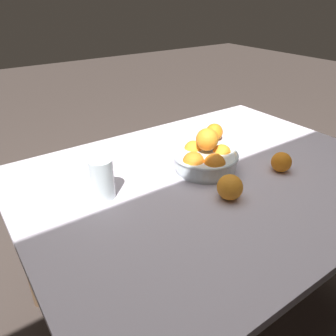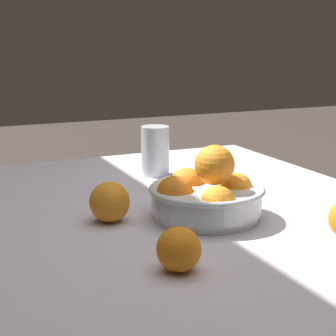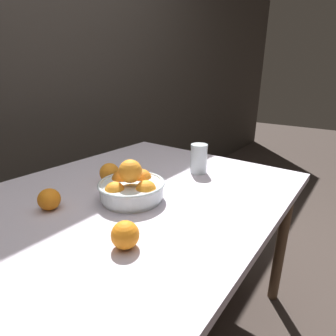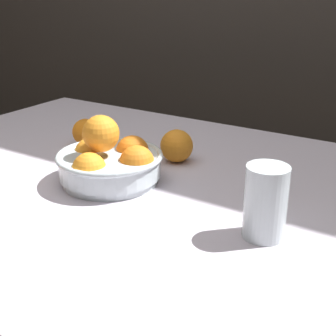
{
  "view_description": "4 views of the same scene",
  "coord_description": "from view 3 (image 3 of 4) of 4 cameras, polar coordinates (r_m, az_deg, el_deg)",
  "views": [
    {
      "loc": [
        0.72,
        0.75,
        1.29
      ],
      "look_at": [
        0.16,
        -0.05,
        0.75
      ],
      "focal_mm": 35.0,
      "sensor_mm": 36.0,
      "label": 1
    },
    {
      "loc": [
        -0.97,
        0.48,
        1.07
      ],
      "look_at": [
        0.16,
        -0.03,
        0.77
      ],
      "focal_mm": 60.0,
      "sensor_mm": 36.0,
      "label": 2
    },
    {
      "loc": [
        -0.6,
        -0.66,
        1.13
      ],
      "look_at": [
        0.19,
        -0.06,
        0.77
      ],
      "focal_mm": 28.0,
      "sensor_mm": 36.0,
      "label": 3
    },
    {
      "loc": [
        0.63,
        -0.8,
        1.12
      ],
      "look_at": [
        0.16,
        -0.05,
        0.77
      ],
      "focal_mm": 50.0,
      "sensor_mm": 36.0,
      "label": 4
    }
  ],
  "objects": [
    {
      "name": "juice_glass",
      "position": [
        1.2,
        6.7,
        1.78
      ],
      "size": [
        0.08,
        0.08,
        0.13
      ],
      "color": "#F4A314",
      "rests_on": "dining_table"
    },
    {
      "name": "dining_table",
      "position": [
        1.02,
        -9.32,
        -9.32
      ],
      "size": [
        1.34,
        1.01,
        0.7
      ],
      "color": "silver",
      "rests_on": "ground_plane"
    },
    {
      "name": "orange_loose_near_bowl",
      "position": [
        0.7,
        -9.31,
        -14.16
      ],
      "size": [
        0.07,
        0.07,
        0.07
      ],
      "primitive_type": "sphere",
      "color": "orange",
      "rests_on": "dining_table"
    },
    {
      "name": "orange_loose_aside",
      "position": [
        0.96,
        -24.45,
        -6.21
      ],
      "size": [
        0.07,
        0.07,
        0.07
      ],
      "primitive_type": "sphere",
      "color": "orange",
      "rests_on": "dining_table"
    },
    {
      "name": "fruit_bowl",
      "position": [
        0.94,
        -7.89,
        -4.05
      ],
      "size": [
        0.24,
        0.24,
        0.15
      ],
      "color": "silver",
      "rests_on": "dining_table"
    },
    {
      "name": "ground_plane",
      "position": [
        1.44,
        -7.69,
        -32.15
      ],
      "size": [
        12.0,
        12.0,
        0.0
      ],
      "primitive_type": "plane",
      "color": "#3D332D"
    },
    {
      "name": "orange_loose_front",
      "position": [
        1.11,
        -12.6,
        -1.03
      ],
      "size": [
        0.08,
        0.08,
        0.08
      ],
      "primitive_type": "sphere",
      "color": "orange",
      "rests_on": "dining_table"
    }
  ]
}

